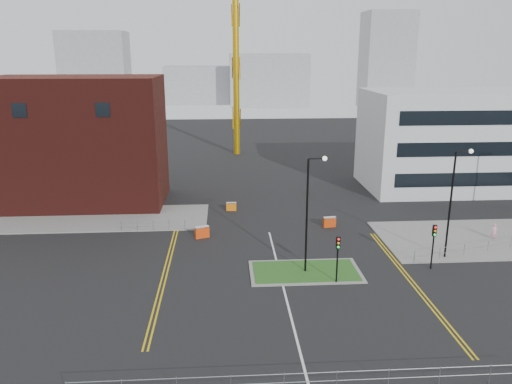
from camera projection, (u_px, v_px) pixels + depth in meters
ground at (294, 328)px, 30.94m from camera, size 200.00×200.00×0.00m
pavement_left at (70, 219)px, 50.82m from camera, size 28.00×8.00×0.12m
pavement_right at (511, 238)px, 45.74m from camera, size 24.00×10.00×0.12m
island_kerb at (305, 272)px, 38.74m from camera, size 8.60×4.60×0.08m
grass_island at (305, 271)px, 38.73m from camera, size 8.00×4.00×0.12m
brick_building at (52, 143)px, 54.55m from camera, size 24.20×10.07×14.24m
office_block at (468, 140)px, 61.63m from camera, size 25.00×12.20×12.00m
streetlamp_island at (310, 206)px, 37.29m from camera, size 1.46×0.36×9.18m
streetlamp_right_near at (454, 195)px, 39.96m from camera, size 1.46×0.36×9.18m
traffic_light_island at (338, 251)px, 36.24m from camera, size 0.28×0.33×3.65m
traffic_light_right at (434, 238)px, 38.65m from camera, size 0.28×0.33×3.65m
railing_front at (310, 378)px, 24.97m from camera, size 24.05×0.05×1.10m
railing_left at (153, 224)px, 47.35m from camera, size 6.05×0.05×1.10m
railing_right at (511, 241)px, 43.05m from camera, size 19.05×5.05×1.10m
centre_line at (290, 312)px, 32.86m from camera, size 0.15×30.00×0.01m
yellow_left_a at (165, 265)px, 39.99m from camera, size 0.12×24.00×0.01m
yellow_left_b at (169, 265)px, 40.01m from camera, size 0.12×24.00×0.01m
yellow_right_a at (409, 281)px, 37.29m from camera, size 0.12×20.00×0.01m
yellow_right_b at (413, 281)px, 37.31m from camera, size 0.12×20.00×0.01m
skyline_a at (96, 72)px, 140.73m from camera, size 18.00×12.00×22.00m
skyline_b at (269, 80)px, 154.25m from camera, size 24.00×12.00×16.00m
skyline_c at (386, 60)px, 149.98m from camera, size 14.00×12.00×28.00m
skyline_d at (211, 85)px, 163.28m from camera, size 30.00×12.00×12.00m
pedestrian at (494, 232)px, 45.22m from camera, size 0.60×0.43×1.53m
barrier_left at (202, 232)px, 45.76m from camera, size 1.36×0.87×1.09m
barrier_mid at (231, 206)px, 53.65m from camera, size 1.08×0.39×0.90m
barrier_right at (329, 222)px, 48.58m from camera, size 1.27×0.61×1.02m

